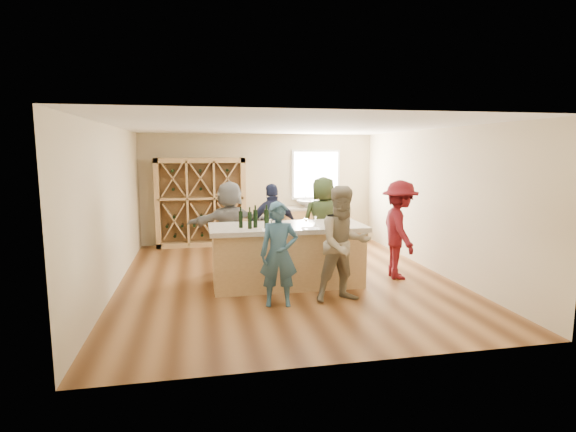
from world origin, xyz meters
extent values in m
cube|color=brown|center=(0.00, 0.00, -0.05)|extent=(6.00, 7.00, 0.10)
cube|color=white|center=(0.00, 0.00, 2.85)|extent=(6.00, 7.00, 0.10)
cube|color=#C8B691|center=(0.00, 3.55, 1.40)|extent=(6.00, 0.10, 2.80)
cube|color=#C8B691|center=(0.00, -3.55, 1.40)|extent=(6.00, 0.10, 2.80)
cube|color=#C8B691|center=(-3.05, 0.00, 1.40)|extent=(0.10, 7.00, 2.80)
cube|color=#C8B691|center=(3.05, 0.00, 1.40)|extent=(0.10, 7.00, 2.80)
cube|color=white|center=(1.50, 3.47, 1.75)|extent=(1.30, 0.06, 1.30)
cube|color=white|center=(1.50, 3.44, 1.75)|extent=(1.18, 0.01, 1.18)
cube|color=tan|center=(-1.50, 3.27, 1.10)|extent=(2.20, 0.45, 2.20)
cube|color=tan|center=(1.40, 3.20, 0.43)|extent=(1.60, 0.58, 0.86)
cube|color=#BCAF9A|center=(1.40, 3.20, 0.89)|extent=(1.70, 0.62, 0.06)
imported|color=silver|center=(1.20, 3.20, 1.01)|extent=(0.54, 0.54, 0.19)
cylinder|color=silver|center=(1.20, 3.38, 1.07)|extent=(0.02, 0.02, 0.30)
cube|color=tan|center=(-0.04, -0.42, 0.50)|extent=(2.60, 1.00, 1.00)
cube|color=#BCAF9A|center=(-0.04, -0.42, 1.04)|extent=(2.72, 1.12, 0.08)
cylinder|color=black|center=(-0.86, -0.52, 1.22)|extent=(0.09, 0.09, 0.28)
cylinder|color=black|center=(-0.72, -0.65, 1.22)|extent=(0.09, 0.09, 0.29)
cylinder|color=black|center=(-0.61, -0.55, 1.23)|extent=(0.10, 0.10, 0.30)
cylinder|color=black|center=(-0.44, -0.69, 1.24)|extent=(0.08, 0.08, 0.32)
cylinder|color=black|center=(-0.24, -0.53, 1.21)|extent=(0.07, 0.07, 0.27)
cone|color=white|center=(-0.39, -0.85, 1.17)|extent=(0.07, 0.07, 0.19)
cone|color=white|center=(0.19, -0.90, 1.17)|extent=(0.09, 0.09, 0.17)
cone|color=white|center=(0.68, -0.89, 1.17)|extent=(0.09, 0.09, 0.18)
cone|color=white|center=(0.43, -0.61, 1.16)|extent=(0.06, 0.06, 0.17)
cone|color=white|center=(0.89, -0.65, 1.17)|extent=(0.08, 0.08, 0.17)
cube|color=white|center=(-0.41, -0.82, 1.08)|extent=(0.27, 0.35, 0.00)
cube|color=white|center=(0.25, -0.83, 1.08)|extent=(0.28, 0.35, 0.00)
cube|color=white|center=(0.81, -0.79, 1.08)|extent=(0.24, 0.30, 0.00)
imported|color=#335972|center=(-0.37, -1.44, 0.81)|extent=(0.64, 0.51, 1.61)
imported|color=gray|center=(0.67, -1.44, 0.92)|extent=(0.95, 0.59, 1.84)
imported|color=#590F14|center=(2.10, -0.38, 0.92)|extent=(0.70, 1.25, 1.84)
imported|color=#191E38|center=(-0.11, 0.71, 0.86)|extent=(1.06, 0.61, 1.73)
imported|color=#263319|center=(0.98, 0.86, 0.92)|extent=(0.91, 0.59, 1.85)
imported|color=slate|center=(-0.96, 0.85, 0.89)|extent=(1.72, 0.82, 1.79)
camera|label=1|loc=(-1.54, -8.04, 2.37)|focal=28.00mm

